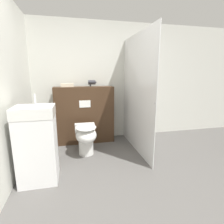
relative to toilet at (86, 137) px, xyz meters
name	(u,v)px	position (x,y,z in m)	size (l,w,h in m)	color
ground_plane	(131,197)	(0.41, -1.25, -0.34)	(12.00, 12.00, 0.00)	#565451
wall_back	(100,82)	(0.41, 0.87, 0.91)	(8.00, 0.06, 2.50)	silver
partition_panel	(85,115)	(0.04, 0.63, 0.25)	(1.19, 0.29, 1.18)	#3D2819
shower_glass	(137,94)	(0.95, 0.05, 0.72)	(0.04, 1.57, 2.12)	silver
toilet	(86,137)	(0.00, 0.00, 0.00)	(0.37, 0.60, 0.55)	white
sink_vanity	(37,145)	(-0.68, -0.64, 0.18)	(0.49, 0.42, 1.17)	white
hair_drier	(92,82)	(0.21, 0.66, 0.92)	(0.17, 0.09, 0.13)	#2D2D33
folded_towel	(67,85)	(-0.29, 0.65, 0.87)	(0.25, 0.12, 0.07)	beige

